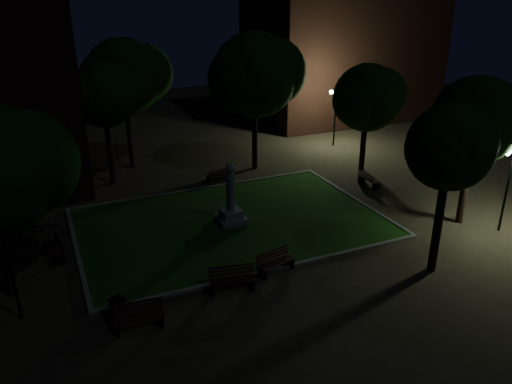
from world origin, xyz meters
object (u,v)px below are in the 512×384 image
(bench_left_side, at_px, (55,248))
(monument, at_px, (231,206))
(bench_far_side, at_px, (219,175))
(bicycle, at_px, (41,229))
(trash_bin, at_px, (118,309))
(bench_near_left, at_px, (232,279))
(bench_near_right, at_px, (275,262))
(bench_west_near, at_px, (139,316))
(bench_right_side, at_px, (368,180))

(bench_left_side, bearing_deg, monument, 81.09)
(bench_far_side, xyz_separation_m, bicycle, (-10.51, -3.66, 0.06))
(bench_left_side, bearing_deg, trash_bin, 8.19)
(bench_near_left, xyz_separation_m, bench_far_side, (3.72, 11.63, -0.06))
(monument, relative_size, bench_left_side, 1.73)
(bench_near_right, relative_size, bench_far_side, 1.08)
(bench_far_side, bearing_deg, bench_west_near, 52.36)
(bench_far_side, bearing_deg, bench_near_right, 75.85)
(bench_west_near, xyz_separation_m, bench_far_side, (7.61, 12.50, -0.03))
(monument, xyz_separation_m, bench_far_side, (1.52, 5.92, -0.54))
(bench_near_right, distance_m, bicycle, 11.64)
(monument, distance_m, bench_west_near, 8.98)
(monument, height_order, bench_left_side, monument)
(bench_far_side, distance_m, trash_bin, 14.34)
(bench_near_right, bearing_deg, bench_near_left, -178.62)
(monument, height_order, trash_bin, monument)
(trash_bin, bearing_deg, bench_west_near, -50.64)
(bench_west_near, relative_size, bench_far_side, 1.08)
(trash_bin, xyz_separation_m, bicycle, (-2.29, 8.10, 0.03))
(bench_near_left, relative_size, bicycle, 1.06)
(monument, xyz_separation_m, trash_bin, (-6.70, -5.84, -0.51))
(monument, relative_size, bench_near_right, 1.78)
(bench_west_near, xyz_separation_m, trash_bin, (-0.61, 0.74, -0.00))
(bench_right_side, height_order, bench_far_side, bench_far_side)
(bench_right_side, bearing_deg, bench_near_right, 122.84)
(bench_near_right, relative_size, trash_bin, 2.05)
(monument, height_order, bench_far_side, monument)
(monument, xyz_separation_m, bench_right_side, (9.57, 1.46, -0.54))
(monument, bearing_deg, bicycle, 165.92)
(bench_near_left, bearing_deg, bench_left_side, 148.74)
(bench_west_near, distance_m, bicycle, 9.30)
(monument, bearing_deg, trash_bin, -138.90)
(bench_west_near, bearing_deg, monument, 53.50)
(bench_left_side, distance_m, bicycle, 2.34)
(bench_near_right, height_order, bench_west_near, bench_west_near)
(bench_left_side, bearing_deg, bench_west_near, 11.14)
(bench_near_right, bearing_deg, trash_bin, 172.89)
(monument, xyz_separation_m, bicycle, (-8.99, 2.25, -0.48))
(bench_west_near, height_order, bicycle, same)
(bench_near_right, height_order, bench_far_side, bench_near_right)
(bench_left_side, height_order, bench_far_side, bench_left_side)
(monument, distance_m, trash_bin, 8.90)
(bench_left_side, distance_m, bench_right_side, 18.13)
(bench_near_right, relative_size, bench_right_side, 1.12)
(trash_bin, bearing_deg, bench_near_right, 5.88)
(monument, distance_m, bench_left_side, 8.52)
(bench_west_near, bearing_deg, bench_right_side, 33.45)
(bench_far_side, height_order, bicycle, bicycle)
(bench_near_left, height_order, bench_near_right, bench_near_left)
(bench_near_right, relative_size, bench_west_near, 1.00)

